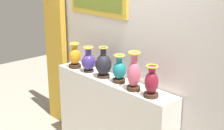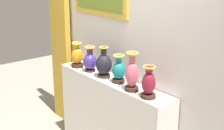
{
  "view_description": "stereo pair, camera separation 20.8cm",
  "coord_description": "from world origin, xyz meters",
  "px_view_note": "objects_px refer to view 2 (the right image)",
  "views": [
    {
      "loc": [
        2.57,
        -2.35,
        2.29
      ],
      "look_at": [
        0.0,
        0.0,
        1.2
      ],
      "focal_mm": 51.8,
      "sensor_mm": 36.0,
      "label": 1
    },
    {
      "loc": [
        2.71,
        -2.19,
        2.29
      ],
      "look_at": [
        0.0,
        0.0,
        1.2
      ],
      "focal_mm": 51.8,
      "sensor_mm": 36.0,
      "label": 2
    }
  ],
  "objects_px": {
    "vase_onyx": "(104,64)",
    "vase_teal": "(119,71)",
    "vase_rose": "(132,74)",
    "vase_burgundy": "(149,84)",
    "vase_indigo": "(90,61)",
    "vase_amber": "(77,56)"
  },
  "relations": [
    {
      "from": "vase_onyx",
      "to": "vase_burgundy",
      "type": "xyz_separation_m",
      "value": [
        0.76,
        -0.03,
        -0.01
      ]
    },
    {
      "from": "vase_rose",
      "to": "vase_teal",
      "type": "bearing_deg",
      "value": 169.95
    },
    {
      "from": "vase_indigo",
      "to": "vase_rose",
      "type": "distance_m",
      "value": 0.79
    },
    {
      "from": "vase_rose",
      "to": "vase_burgundy",
      "type": "distance_m",
      "value": 0.24
    },
    {
      "from": "vase_onyx",
      "to": "vase_rose",
      "type": "xyz_separation_m",
      "value": [
        0.52,
        -0.03,
        0.03
      ]
    },
    {
      "from": "vase_amber",
      "to": "vase_indigo",
      "type": "bearing_deg",
      "value": 5.49
    },
    {
      "from": "vase_rose",
      "to": "vase_indigo",
      "type": "bearing_deg",
      "value": 177.96
    },
    {
      "from": "vase_teal",
      "to": "vase_rose",
      "type": "xyz_separation_m",
      "value": [
        0.27,
        -0.05,
        0.04
      ]
    },
    {
      "from": "vase_teal",
      "to": "vase_rose",
      "type": "relative_size",
      "value": 0.77
    },
    {
      "from": "vase_indigo",
      "to": "vase_burgundy",
      "type": "relative_size",
      "value": 0.97
    },
    {
      "from": "vase_amber",
      "to": "vase_rose",
      "type": "xyz_separation_m",
      "value": [
        1.04,
        -0.0,
        0.03
      ]
    },
    {
      "from": "vase_onyx",
      "to": "vase_rose",
      "type": "distance_m",
      "value": 0.52
    },
    {
      "from": "vase_amber",
      "to": "vase_burgundy",
      "type": "bearing_deg",
      "value": -0.21
    },
    {
      "from": "vase_rose",
      "to": "vase_burgundy",
      "type": "bearing_deg",
      "value": -0.15
    },
    {
      "from": "vase_onyx",
      "to": "vase_rose",
      "type": "bearing_deg",
      "value": -3.62
    },
    {
      "from": "vase_amber",
      "to": "vase_teal",
      "type": "height_order",
      "value": "same"
    },
    {
      "from": "vase_indigo",
      "to": "vase_burgundy",
      "type": "distance_m",
      "value": 1.03
    },
    {
      "from": "vase_onyx",
      "to": "vase_teal",
      "type": "height_order",
      "value": "vase_onyx"
    },
    {
      "from": "vase_burgundy",
      "to": "vase_teal",
      "type": "bearing_deg",
      "value": 174.61
    },
    {
      "from": "vase_onyx",
      "to": "vase_teal",
      "type": "xyz_separation_m",
      "value": [
        0.25,
        0.01,
        -0.01
      ]
    },
    {
      "from": "vase_indigo",
      "to": "vase_onyx",
      "type": "distance_m",
      "value": 0.27
    },
    {
      "from": "vase_amber",
      "to": "vase_burgundy",
      "type": "xyz_separation_m",
      "value": [
        1.28,
        -0.0,
        0.0
      ]
    }
  ]
}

